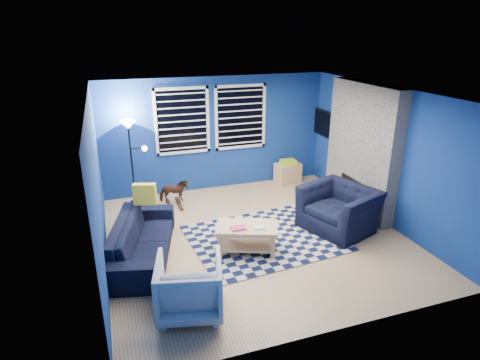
# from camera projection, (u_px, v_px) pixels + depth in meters

# --- Properties ---
(floor) EXTENTS (5.00, 5.00, 0.00)m
(floor) POSITION_uv_depth(u_px,v_px,m) (256.00, 236.00, 7.06)
(floor) COLOR tan
(floor) RESTS_ON ground
(ceiling) EXTENTS (5.00, 5.00, 0.00)m
(ceiling) POSITION_uv_depth(u_px,v_px,m) (258.00, 93.00, 6.17)
(ceiling) COLOR white
(ceiling) RESTS_ON wall_back
(wall_back) EXTENTS (5.00, 0.00, 5.00)m
(wall_back) POSITION_uv_depth(u_px,v_px,m) (216.00, 134.00, 8.83)
(wall_back) COLOR navy
(wall_back) RESTS_ON floor
(wall_left) EXTENTS (0.00, 5.00, 5.00)m
(wall_left) POSITION_uv_depth(u_px,v_px,m) (97.00, 188.00, 5.87)
(wall_left) COLOR navy
(wall_left) RESTS_ON floor
(wall_right) EXTENTS (0.00, 5.00, 5.00)m
(wall_right) POSITION_uv_depth(u_px,v_px,m) (384.00, 155.00, 7.36)
(wall_right) COLOR navy
(wall_right) RESTS_ON floor
(fireplace) EXTENTS (0.65, 2.00, 2.50)m
(fireplace) POSITION_uv_depth(u_px,v_px,m) (361.00, 151.00, 7.78)
(fireplace) COLOR gray
(fireplace) RESTS_ON floor
(window_left) EXTENTS (1.17, 0.06, 1.42)m
(window_left) POSITION_uv_depth(u_px,v_px,m) (182.00, 121.00, 8.45)
(window_left) COLOR black
(window_left) RESTS_ON wall_back
(window_right) EXTENTS (1.17, 0.06, 1.42)m
(window_right) POSITION_uv_depth(u_px,v_px,m) (241.00, 117.00, 8.84)
(window_right) COLOR black
(window_right) RESTS_ON wall_back
(tv) EXTENTS (0.07, 1.00, 0.58)m
(tv) POSITION_uv_depth(u_px,v_px,m) (326.00, 124.00, 9.07)
(tv) COLOR black
(tv) RESTS_ON wall_right
(rug) EXTENTS (2.66, 2.21, 0.02)m
(rug) POSITION_uv_depth(u_px,v_px,m) (265.00, 238.00, 6.99)
(rug) COLOR black
(rug) RESTS_ON floor
(sofa) EXTENTS (2.26, 1.33, 0.62)m
(sofa) POSITION_uv_depth(u_px,v_px,m) (142.00, 239.00, 6.34)
(sofa) COLOR black
(sofa) RESTS_ON floor
(armchair_big) EXTENTS (1.51, 1.42, 0.79)m
(armchair_big) POSITION_uv_depth(u_px,v_px,m) (339.00, 209.00, 7.20)
(armchair_big) COLOR black
(armchair_big) RESTS_ON floor
(armchair_bent) EXTENTS (0.99, 1.00, 0.76)m
(armchair_bent) POSITION_uv_depth(u_px,v_px,m) (189.00, 286.00, 5.07)
(armchair_bent) COLOR gray
(armchair_bent) RESTS_ON floor
(rocking_horse) EXTENTS (0.31, 0.60, 0.49)m
(rocking_horse) POSITION_uv_depth(u_px,v_px,m) (174.00, 192.00, 8.16)
(rocking_horse) COLOR #4D2F18
(rocking_horse) RESTS_ON floor
(coffee_table) EXTENTS (1.12, 0.88, 0.49)m
(coffee_table) POSITION_uv_depth(u_px,v_px,m) (247.00, 233.00, 6.46)
(coffee_table) COLOR #DDAB7C
(coffee_table) RESTS_ON rug
(cabinet) EXTENTS (0.61, 0.45, 0.56)m
(cabinet) POSITION_uv_depth(u_px,v_px,m) (288.00, 172.00, 9.46)
(cabinet) COLOR #DDAB7C
(cabinet) RESTS_ON floor
(floor_lamp) EXTENTS (0.47, 0.29, 1.74)m
(floor_lamp) POSITION_uv_depth(u_px,v_px,m) (130.00, 136.00, 7.94)
(floor_lamp) COLOR black
(floor_lamp) RESTS_ON floor
(throw_pillow) EXTENTS (0.40, 0.23, 0.37)m
(throw_pillow) POSITION_uv_depth(u_px,v_px,m) (145.00, 194.00, 6.79)
(throw_pillow) COLOR yellow
(throw_pillow) RESTS_ON sofa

